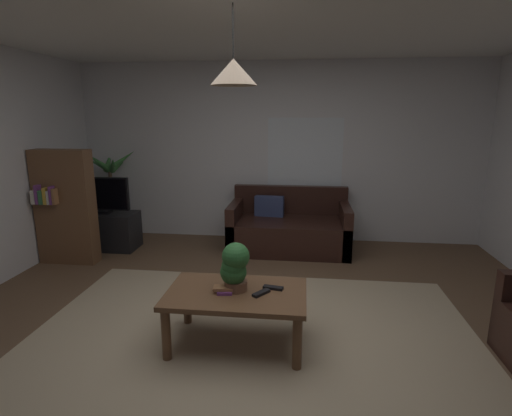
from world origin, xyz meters
name	(u,v)px	position (x,y,z in m)	size (l,w,h in m)	color
floor	(252,343)	(0.00, 0.00, -0.01)	(5.72, 5.71, 0.02)	brown
rug	(248,356)	(0.00, -0.20, 0.00)	(3.72, 3.14, 0.01)	tan
wall_back	(277,153)	(0.00, 2.88, 1.26)	(5.84, 0.06, 2.53)	silver
ceiling	(251,2)	(0.00, 0.00, 2.54)	(5.72, 5.71, 0.02)	white
window_pane	(305,156)	(0.39, 2.85, 1.22)	(1.05, 0.01, 1.07)	white
couch_under_window	(289,230)	(0.20, 2.36, 0.27)	(1.59, 0.87, 0.82)	black
coffee_table	(236,299)	(-0.12, -0.03, 0.38)	(1.09, 0.67, 0.45)	brown
book_on_table_0	(225,291)	(-0.20, -0.06, 0.46)	(0.11, 0.11, 0.02)	#72387F
book_on_table_1	(223,288)	(-0.21, -0.05, 0.48)	(0.16, 0.09, 0.02)	#99663F
remote_on_table_0	(261,293)	(0.08, -0.06, 0.46)	(0.05, 0.16, 0.02)	black
remote_on_table_1	(273,288)	(0.17, 0.05, 0.46)	(0.05, 0.16, 0.02)	black
potted_plant_on_table	(234,266)	(-0.13, -0.01, 0.65)	(0.23, 0.22, 0.39)	brown
tv_stand	(104,230)	(-2.31, 2.10, 0.25)	(0.90, 0.44, 0.50)	black
tv	(100,195)	(-2.31, 2.08, 0.75)	(0.79, 0.16, 0.49)	black
potted_palm_corner	(113,198)	(-2.42, 2.63, 0.60)	(0.79, 0.78, 1.33)	beige
bookshelf_corner	(65,207)	(-2.50, 1.55, 0.71)	(0.70, 0.31, 1.40)	brown
pendant_lamp	(234,72)	(-0.12, -0.03, 2.09)	(0.33, 0.33, 0.53)	black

